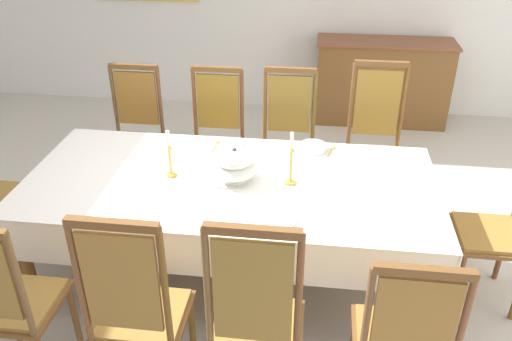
{
  "coord_description": "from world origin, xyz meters",
  "views": [
    {
      "loc": [
        0.52,
        -2.85,
        2.42
      ],
      "look_at": [
        0.17,
        -0.11,
        0.86
      ],
      "focal_mm": 36.91,
      "sensor_mm": 36.0,
      "label": 1
    }
  ],
  "objects_px": {
    "chair_north_b": "(216,136)",
    "sideboard": "(382,82)",
    "chair_north_d": "(374,141)",
    "chair_south_c": "(256,319)",
    "dining_table": "(230,189)",
    "bowl_near_left": "(313,147)",
    "bowl_near_right": "(232,144)",
    "chair_south_d": "(403,338)",
    "chair_north_a": "(135,132)",
    "spoon_secondary": "(217,143)",
    "candlestick_east": "(291,164)",
    "chair_head_east": "(503,225)",
    "chair_north_c": "(287,139)",
    "bowl_far_left": "(278,221)",
    "spoon_primary": "(332,149)",
    "soup_tureen": "(235,164)",
    "chair_south_b": "(137,309)",
    "chair_south_a": "(6,300)"
  },
  "relations": [
    {
      "from": "chair_south_c",
      "to": "candlestick_east",
      "type": "relative_size",
      "value": 3.53
    },
    {
      "from": "chair_north_d",
      "to": "candlestick_east",
      "type": "distance_m",
      "value": 1.2
    },
    {
      "from": "dining_table",
      "to": "chair_north_d",
      "type": "xyz_separation_m",
      "value": [
        0.97,
        1.0,
        -0.09
      ]
    },
    {
      "from": "chair_south_c",
      "to": "spoon_secondary",
      "type": "bearing_deg",
      "value": 107.52
    },
    {
      "from": "chair_north_d",
      "to": "bowl_near_right",
      "type": "relative_size",
      "value": 7.34
    },
    {
      "from": "chair_head_east",
      "to": "candlestick_east",
      "type": "bearing_deg",
      "value": 90.0
    },
    {
      "from": "bowl_near_right",
      "to": "chair_south_c",
      "type": "bearing_deg",
      "value": -76.21
    },
    {
      "from": "dining_table",
      "to": "chair_south_d",
      "type": "xyz_separation_m",
      "value": [
        0.97,
        -0.99,
        -0.13
      ]
    },
    {
      "from": "chair_head_east",
      "to": "bowl_near_right",
      "type": "height_order",
      "value": "chair_head_east"
    },
    {
      "from": "chair_head_east",
      "to": "spoon_secondary",
      "type": "xyz_separation_m",
      "value": [
        -1.85,
        0.48,
        0.2
      ]
    },
    {
      "from": "chair_north_b",
      "to": "chair_south_d",
      "type": "xyz_separation_m",
      "value": [
        1.26,
        -1.98,
        -0.01
      ]
    },
    {
      "from": "chair_north_d",
      "to": "chair_south_b",
      "type": "bearing_deg",
      "value": 57.73
    },
    {
      "from": "dining_table",
      "to": "chair_south_d",
      "type": "bearing_deg",
      "value": -45.57
    },
    {
      "from": "chair_north_d",
      "to": "soup_tureen",
      "type": "bearing_deg",
      "value": 46.7
    },
    {
      "from": "chair_north_c",
      "to": "chair_south_d",
      "type": "distance_m",
      "value": 2.09
    },
    {
      "from": "chair_north_b",
      "to": "sideboard",
      "type": "xyz_separation_m",
      "value": [
        1.47,
        1.8,
        -0.12
      ]
    },
    {
      "from": "chair_north_b",
      "to": "sideboard",
      "type": "height_order",
      "value": "chair_north_b"
    },
    {
      "from": "candlestick_east",
      "to": "soup_tureen",
      "type": "bearing_deg",
      "value": -180.0
    },
    {
      "from": "chair_north_a",
      "to": "bowl_far_left",
      "type": "distance_m",
      "value": 1.95
    },
    {
      "from": "candlestick_east",
      "to": "spoon_primary",
      "type": "bearing_deg",
      "value": 62.75
    },
    {
      "from": "chair_north_d",
      "to": "chair_south_c",
      "type": "bearing_deg",
      "value": 71.18
    },
    {
      "from": "chair_south_d",
      "to": "chair_north_c",
      "type": "bearing_deg",
      "value": 108.94
    },
    {
      "from": "candlestick_east",
      "to": "chair_north_b",
      "type": "bearing_deg",
      "value": 123.83
    },
    {
      "from": "bowl_far_left",
      "to": "spoon_primary",
      "type": "bearing_deg",
      "value": 72.85
    },
    {
      "from": "chair_south_a",
      "to": "spoon_secondary",
      "type": "height_order",
      "value": "chair_south_a"
    },
    {
      "from": "sideboard",
      "to": "dining_table",
      "type": "bearing_deg",
      "value": 66.97
    },
    {
      "from": "chair_north_c",
      "to": "spoon_secondary",
      "type": "bearing_deg",
      "value": 47.66
    },
    {
      "from": "chair_head_east",
      "to": "chair_south_a",
      "type": "bearing_deg",
      "value": 110.53
    },
    {
      "from": "chair_south_b",
      "to": "chair_north_a",
      "type": "bearing_deg",
      "value": 108.88
    },
    {
      "from": "bowl_near_right",
      "to": "candlestick_east",
      "type": "bearing_deg",
      "value": -45.78
    },
    {
      "from": "dining_table",
      "to": "candlestick_east",
      "type": "relative_size",
      "value": 7.37
    },
    {
      "from": "chair_north_a",
      "to": "chair_north_c",
      "type": "relative_size",
      "value": 0.98
    },
    {
      "from": "chair_north_c",
      "to": "chair_south_d",
      "type": "relative_size",
      "value": 1.04
    },
    {
      "from": "chair_north_c",
      "to": "bowl_far_left",
      "type": "distance_m",
      "value": 1.45
    },
    {
      "from": "chair_north_c",
      "to": "chair_north_d",
      "type": "height_order",
      "value": "chair_north_d"
    },
    {
      "from": "chair_head_east",
      "to": "candlestick_east",
      "type": "height_order",
      "value": "candlestick_east"
    },
    {
      "from": "chair_south_d",
      "to": "chair_south_c",
      "type": "bearing_deg",
      "value": -179.32
    },
    {
      "from": "bowl_far_left",
      "to": "sideboard",
      "type": "distance_m",
      "value": 3.35
    },
    {
      "from": "soup_tureen",
      "to": "chair_north_a",
      "type": "bearing_deg",
      "value": 135.23
    },
    {
      "from": "bowl_near_left",
      "to": "bowl_near_right",
      "type": "relative_size",
      "value": 1.15
    },
    {
      "from": "chair_south_a",
      "to": "chair_north_a",
      "type": "height_order",
      "value": "chair_north_a"
    },
    {
      "from": "chair_north_a",
      "to": "spoon_secondary",
      "type": "relative_size",
      "value": 6.2
    },
    {
      "from": "chair_north_d",
      "to": "spoon_primary",
      "type": "relative_size",
      "value": 6.91
    },
    {
      "from": "chair_north_c",
      "to": "chair_north_d",
      "type": "bearing_deg",
      "value": -179.61
    },
    {
      "from": "chair_north_a",
      "to": "chair_south_d",
      "type": "relative_size",
      "value": 1.02
    },
    {
      "from": "dining_table",
      "to": "chair_south_c",
      "type": "distance_m",
      "value": 1.04
    },
    {
      "from": "sideboard",
      "to": "spoon_secondary",
      "type": "bearing_deg",
      "value": 59.47
    },
    {
      "from": "soup_tureen",
      "to": "bowl_near_right",
      "type": "relative_size",
      "value": 1.72
    },
    {
      "from": "bowl_near_left",
      "to": "chair_south_d",
      "type": "bearing_deg",
      "value": -72.1
    },
    {
      "from": "chair_south_b",
      "to": "spoon_primary",
      "type": "height_order",
      "value": "chair_south_b"
    }
  ]
}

